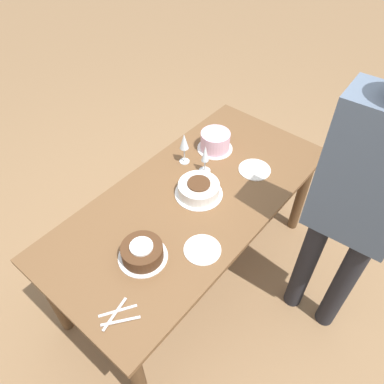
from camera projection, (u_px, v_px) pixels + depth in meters
name	position (u px, v px, depth m)	size (l,w,h in m)	color
ground_plane	(192.00, 270.00, 2.63)	(12.00, 12.00, 0.00)	#8E6B47
dining_table	(192.00, 210.00, 2.17)	(1.76, 0.83, 0.74)	brown
cake_center_white	(199.00, 189.00, 2.09)	(0.27, 0.27, 0.09)	white
cake_front_chocolate	(142.00, 252.00, 1.79)	(0.24, 0.24, 0.09)	white
cake_back_decorated	(215.00, 141.00, 2.35)	(0.22, 0.22, 0.12)	white
wine_glass_near	(184.00, 143.00, 2.20)	(0.06, 0.06, 0.21)	silver
wine_glass_far	(205.00, 155.00, 2.16)	(0.07, 0.07, 0.19)	silver
dessert_plate_left	(202.00, 250.00, 1.85)	(0.19, 0.19, 0.01)	white
dessert_plate_right	(255.00, 170.00, 2.25)	(0.19, 0.19, 0.01)	white
fork_pile	(118.00, 315.00, 1.61)	(0.18, 0.15, 0.01)	silver
person_cutting	(360.00, 197.00, 1.66)	(0.25, 0.41, 1.74)	#232328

